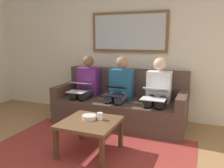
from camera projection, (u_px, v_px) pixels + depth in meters
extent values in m
cube|color=beige|center=(130.00, 46.00, 4.27)|extent=(6.00, 0.12, 2.60)
cube|color=maroon|center=(87.00, 154.00, 2.92)|extent=(2.60, 1.80, 0.01)
cube|color=#4C382D|center=(120.00, 111.00, 3.98)|extent=(2.20, 0.90, 0.42)
cube|color=#4C382D|center=(126.00, 82.00, 4.21)|extent=(2.20, 0.20, 0.48)
cube|color=#4C382D|center=(183.00, 99.00, 3.54)|extent=(0.14, 0.90, 0.20)
cube|color=#4C382D|center=(68.00, 89.00, 4.29)|extent=(0.14, 0.90, 0.20)
cube|color=brown|center=(129.00, 32.00, 4.14)|extent=(1.41, 0.04, 0.71)
cube|color=#B2B7BC|center=(128.00, 32.00, 4.11)|extent=(1.31, 0.01, 0.61)
cube|color=brown|center=(90.00, 122.00, 2.88)|extent=(0.68, 0.68, 0.04)
cube|color=#4C331E|center=(102.00, 154.00, 2.54)|extent=(0.05, 0.05, 0.39)
cube|color=#4C331E|center=(56.00, 144.00, 2.76)|extent=(0.05, 0.05, 0.39)
cube|color=#4C331E|center=(121.00, 133.00, 3.09)|extent=(0.05, 0.05, 0.39)
cube|color=#4C331E|center=(81.00, 127.00, 3.31)|extent=(0.05, 0.05, 0.39)
cylinder|color=silver|center=(100.00, 116.00, 2.93)|extent=(0.07, 0.07, 0.09)
cylinder|color=beige|center=(89.00, 117.00, 2.95)|extent=(0.18, 0.18, 0.05)
cube|color=silver|center=(159.00, 87.00, 3.74)|extent=(0.38, 0.22, 0.50)
sphere|color=beige|center=(160.00, 64.00, 3.67)|extent=(0.20, 0.20, 0.20)
cylinder|color=#232328|center=(162.00, 101.00, 3.55)|extent=(0.14, 0.42, 0.14)
cylinder|color=#232328|center=(150.00, 100.00, 3.62)|extent=(0.14, 0.42, 0.14)
cylinder|color=#232328|center=(158.00, 123.00, 3.42)|extent=(0.11, 0.11, 0.42)
cylinder|color=#232328|center=(147.00, 121.00, 3.48)|extent=(0.11, 0.11, 0.42)
cube|color=white|center=(153.00, 99.00, 3.38)|extent=(0.36, 0.22, 0.01)
cube|color=white|center=(156.00, 90.00, 3.50)|extent=(0.36, 0.21, 0.10)
cube|color=#A5C6EA|center=(156.00, 90.00, 3.50)|extent=(0.32, 0.18, 0.08)
cube|color=#235B84|center=(122.00, 84.00, 3.98)|extent=(0.38, 0.22, 0.50)
sphere|color=#997051|center=(122.00, 62.00, 3.91)|extent=(0.20, 0.20, 0.20)
cylinder|color=#384256|center=(123.00, 97.00, 3.79)|extent=(0.14, 0.42, 0.14)
cylinder|color=#384256|center=(112.00, 96.00, 3.86)|extent=(0.14, 0.42, 0.14)
cylinder|color=#384256|center=(118.00, 118.00, 3.65)|extent=(0.11, 0.11, 0.42)
cylinder|color=#384256|center=(108.00, 116.00, 3.72)|extent=(0.11, 0.11, 0.42)
cube|color=black|center=(113.00, 95.00, 3.62)|extent=(0.33, 0.20, 0.01)
cube|color=black|center=(116.00, 87.00, 3.72)|extent=(0.33, 0.19, 0.08)
cube|color=#A5C6EA|center=(116.00, 87.00, 3.72)|extent=(0.29, 0.17, 0.07)
cube|color=#66236B|center=(89.00, 81.00, 4.21)|extent=(0.38, 0.22, 0.50)
sphere|color=brown|center=(88.00, 61.00, 4.14)|extent=(0.20, 0.20, 0.20)
cylinder|color=#232328|center=(88.00, 94.00, 4.02)|extent=(0.14, 0.42, 0.14)
cylinder|color=#232328|center=(79.00, 93.00, 4.09)|extent=(0.14, 0.42, 0.14)
cylinder|color=#232328|center=(82.00, 113.00, 3.89)|extent=(0.11, 0.11, 0.42)
cylinder|color=#232328|center=(73.00, 112.00, 3.95)|extent=(0.11, 0.11, 0.42)
cube|color=silver|center=(77.00, 92.00, 3.85)|extent=(0.30, 0.23, 0.01)
cube|color=silver|center=(81.00, 83.00, 3.96)|extent=(0.30, 0.23, 0.06)
cube|color=#A5C6EA|center=(81.00, 83.00, 3.95)|extent=(0.27, 0.20, 0.05)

